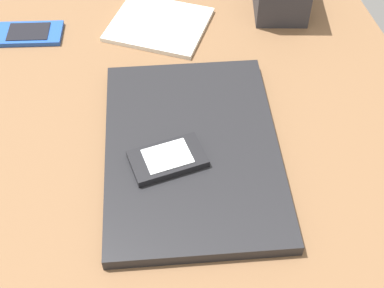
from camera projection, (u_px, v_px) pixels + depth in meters
desk_surface at (179, 175)px, 73.98cm from camera, size 120.00×80.00×3.00cm
laptop_closed at (192, 149)px, 73.90cm from camera, size 36.45×27.21×1.81cm
cell_phone_on_laptop at (167, 158)px, 70.99cm from camera, size 7.41×10.72×1.19cm
cell_phone_on_desk at (29, 34)px, 91.62cm from camera, size 7.69×12.02×0.95cm
notepad at (159, 24)px, 93.38cm from camera, size 20.13×20.94×0.80cm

